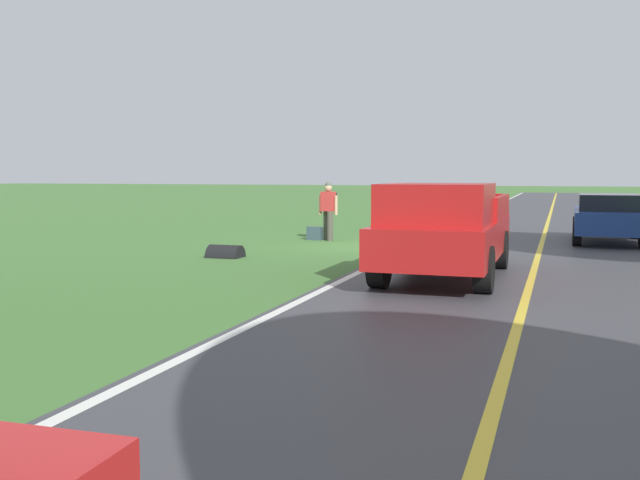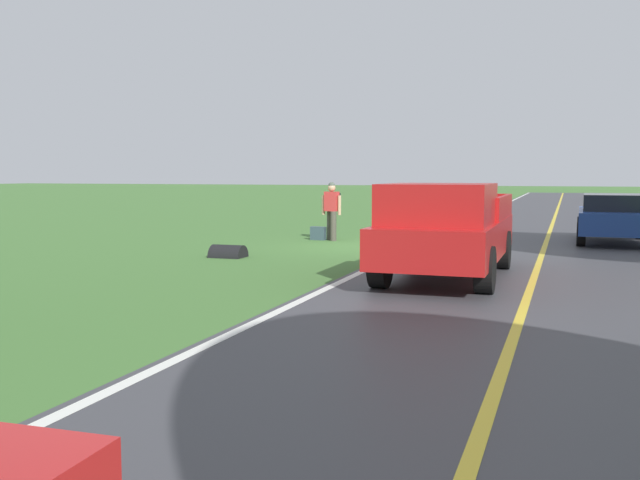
# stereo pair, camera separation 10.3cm
# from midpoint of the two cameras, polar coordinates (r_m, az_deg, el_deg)

# --- Properties ---
(ground_plane) EXTENTS (200.00, 200.00, 0.00)m
(ground_plane) POSITION_cam_midpoint_polar(r_m,az_deg,el_deg) (19.58, 3.84, -0.54)
(ground_plane) COLOR #427033
(road_surface) EXTENTS (7.05, 120.00, 0.00)m
(road_surface) POSITION_cam_midpoint_polar(r_m,az_deg,el_deg) (18.89, 17.49, -0.98)
(road_surface) COLOR #3D3D42
(road_surface) RESTS_ON ground
(lane_edge_line) EXTENTS (0.16, 117.60, 0.00)m
(lane_edge_line) POSITION_cam_midpoint_polar(r_m,az_deg,el_deg) (19.28, 7.50, -0.65)
(lane_edge_line) COLOR silver
(lane_edge_line) RESTS_ON ground
(lane_centre_line) EXTENTS (0.14, 117.60, 0.00)m
(lane_centre_line) POSITION_cam_midpoint_polar(r_m,az_deg,el_deg) (18.89, 17.49, -0.97)
(lane_centre_line) COLOR gold
(lane_centre_line) RESTS_ON ground
(hitchhiker_walking) EXTENTS (0.62, 0.53, 1.75)m
(hitchhiker_walking) POSITION_cam_midpoint_polar(r_m,az_deg,el_deg) (21.37, 1.11, 2.60)
(hitchhiker_walking) COLOR #4C473D
(hitchhiker_walking) RESTS_ON ground
(suitcase_carried) EXTENTS (0.48, 0.24, 0.40)m
(suitcase_carried) POSITION_cam_midpoint_polar(r_m,az_deg,el_deg) (21.51, -0.01, 0.54)
(suitcase_carried) COLOR #384C56
(suitcase_carried) RESTS_ON ground
(pickup_truck_passing) EXTENTS (2.10, 5.40, 1.82)m
(pickup_truck_passing) POSITION_cam_midpoint_polar(r_m,az_deg,el_deg) (13.69, 10.20, 0.92)
(pickup_truck_passing) COLOR #B21919
(pickup_truck_passing) RESTS_ON ground
(sedan_near_oncoming) EXTENTS (1.98, 4.43, 1.41)m
(sedan_near_oncoming) POSITION_cam_midpoint_polar(r_m,az_deg,el_deg) (22.31, 22.45, 1.73)
(sedan_near_oncoming) COLOR navy
(sedan_near_oncoming) RESTS_ON ground
(drainage_culvert) EXTENTS (0.80, 0.60, 0.60)m
(drainage_culvert) POSITION_cam_midpoint_polar(r_m,az_deg,el_deg) (17.23, -7.17, -1.37)
(drainage_culvert) COLOR black
(drainage_culvert) RESTS_ON ground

